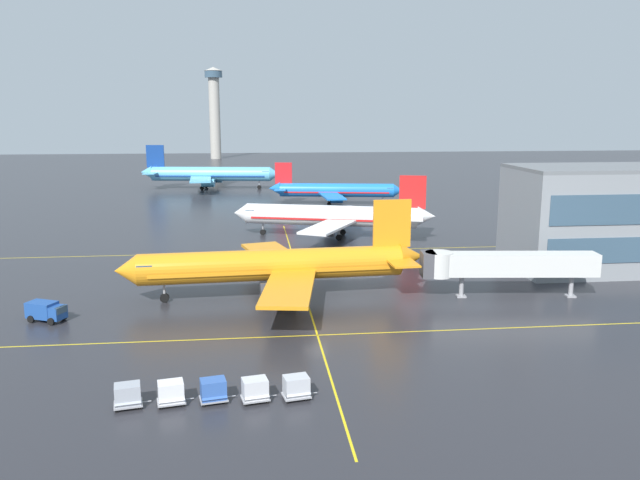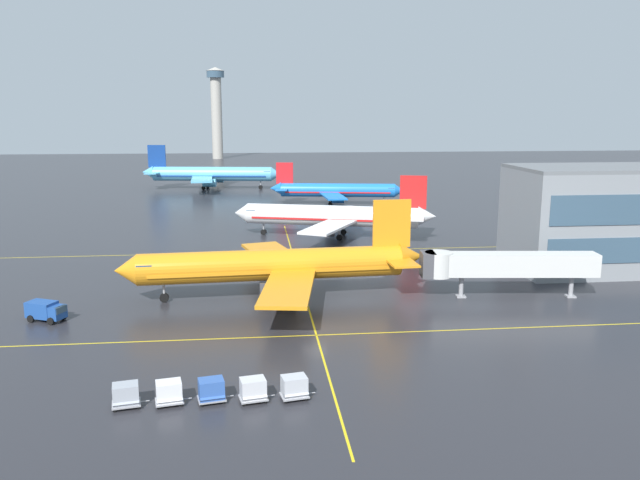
{
  "view_description": "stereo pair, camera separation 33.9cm",
  "coord_description": "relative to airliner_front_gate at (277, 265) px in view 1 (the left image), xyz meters",
  "views": [
    {
      "loc": [
        -6.38,
        -62.17,
        21.9
      ],
      "look_at": [
        2.96,
        22.42,
        4.85
      ],
      "focal_mm": 35.53,
      "sensor_mm": 36.0,
      "label": 1
    },
    {
      "loc": [
        -6.05,
        -62.21,
        21.9
      ],
      "look_at": [
        2.96,
        22.42,
        4.85
      ],
      "focal_mm": 35.53,
      "sensor_mm": 36.0,
      "label": 2
    }
  ],
  "objects": [
    {
      "name": "ground_plane",
      "position": [
        3.44,
        -11.97,
        -3.97
      ],
      "size": [
        600.0,
        600.0,
        0.0
      ],
      "primitive_type": "plane",
      "color": "#28282D"
    },
    {
      "name": "airliner_front_gate",
      "position": [
        0.0,
        0.0,
        0.0
      ],
      "size": [
        37.36,
        32.19,
        11.62
      ],
      "color": "orange",
      "rests_on": "ground"
    },
    {
      "name": "airliner_second_row",
      "position": [
        11.67,
        36.66,
        -0.08
      ],
      "size": [
        35.98,
        30.69,
        11.38
      ],
      "color": "white",
      "rests_on": "ground"
    },
    {
      "name": "airliner_third_row",
      "position": [
        17.48,
        78.17,
        -0.48
      ],
      "size": [
        32.78,
        27.95,
        10.21
      ],
      "color": "blue",
      "rests_on": "ground"
    },
    {
      "name": "airliner_far_left_stand",
      "position": [
        -14.95,
        114.4,
        0.42
      ],
      "size": [
        41.29,
        35.27,
        12.84
      ],
      "color": "#5BB7E5",
      "rests_on": "ground"
    },
    {
      "name": "taxiway_markings",
      "position": [
        3.44,
        5.83,
        -3.96
      ],
      "size": [
        141.67,
        87.14,
        0.01
      ],
      "color": "yellow",
      "rests_on": "ground"
    },
    {
      "name": "service_truck_red_van",
      "position": [
        -24.97,
        -6.44,
        -2.79
      ],
      "size": [
        4.5,
        3.43,
        2.1
      ],
      "color": "#1E4793",
      "rests_on": "ground"
    },
    {
      "name": "baggage_cart_row_leftmost",
      "position": [
        -12.51,
        -28.31,
        -2.96
      ],
      "size": [
        2.86,
        2.03,
        1.86
      ],
      "color": "#99999E",
      "rests_on": "ground"
    },
    {
      "name": "baggage_cart_row_second",
      "position": [
        -9.31,
        -28.19,
        -2.96
      ],
      "size": [
        2.86,
        2.03,
        1.86
      ],
      "color": "#99999E",
      "rests_on": "ground"
    },
    {
      "name": "baggage_cart_row_middle",
      "position": [
        -6.12,
        -28.1,
        -2.96
      ],
      "size": [
        2.86,
        2.03,
        1.86
      ],
      "color": "#99999E",
      "rests_on": "ground"
    },
    {
      "name": "baggage_cart_row_fourth",
      "position": [
        -2.92,
        -28.34,
        -2.96
      ],
      "size": [
        2.86,
        2.03,
        1.86
      ],
      "color": "#99999E",
      "rests_on": "ground"
    },
    {
      "name": "baggage_cart_row_fifth",
      "position": [
        0.27,
        -28.22,
        -2.96
      ],
      "size": [
        2.86,
        2.03,
        1.86
      ],
      "color": "#99999E",
      "rests_on": "ground"
    },
    {
      "name": "jet_bridge",
      "position": [
        26.39,
        -2.84,
        0.1
      ],
      "size": [
        21.34,
        5.01,
        5.58
      ],
      "color": "silver",
      "rests_on": "ground"
    },
    {
      "name": "control_tower",
      "position": [
        -19.5,
        243.11,
        21.1
      ],
      "size": [
        8.82,
        8.82,
        43.78
      ],
      "color": "#ADA89E",
      "rests_on": "ground"
    }
  ]
}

